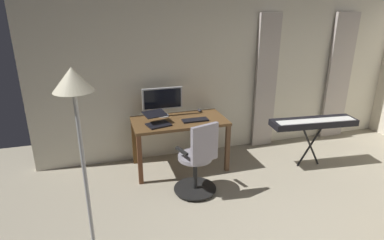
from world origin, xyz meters
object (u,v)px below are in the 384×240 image
at_px(computer_monitor, 163,100).
at_px(floor_lamp, 78,123).
at_px(laptop, 157,121).
at_px(computer_mouse, 200,110).
at_px(office_chair, 198,162).
at_px(computer_keyboard, 195,120).
at_px(desk, 179,126).
at_px(piano_keyboard, 313,123).

bearing_deg(computer_monitor, floor_lamp, 64.76).
xyz_separation_m(computer_monitor, laptop, (0.15, 0.33, -0.20)).
distance_m(laptop, computer_mouse, 0.83).
xyz_separation_m(office_chair, floor_lamp, (1.27, 1.20, 1.10)).
bearing_deg(computer_keyboard, desk, -27.89).
height_order(desk, computer_mouse, computer_mouse).
height_order(computer_keyboard, laptop, laptop).
bearing_deg(desk, laptop, 15.57).
distance_m(computer_keyboard, computer_mouse, 0.43).
xyz_separation_m(desk, office_chair, (-0.04, 0.78, -0.20)).
xyz_separation_m(desk, computer_monitor, (0.19, -0.24, 0.35)).
bearing_deg(office_chair, laptop, 101.85).
bearing_deg(computer_monitor, piano_keyboard, 160.00).
distance_m(computer_monitor, laptop, 0.41).
distance_m(desk, computer_monitor, 0.47).
height_order(laptop, piano_keyboard, laptop).
bearing_deg(piano_keyboard, computer_mouse, -22.55).
height_order(office_chair, laptop, office_chair).
distance_m(computer_mouse, floor_lamp, 2.89).
distance_m(office_chair, piano_keyboard, 1.89).
xyz_separation_m(office_chair, computer_monitor, (0.23, -1.02, 0.55)).
height_order(office_chair, computer_monitor, computer_monitor).
height_order(desk, floor_lamp, floor_lamp).
height_order(desk, computer_monitor, computer_monitor).
xyz_separation_m(office_chair, piano_keyboard, (-1.86, -0.26, 0.23)).
relative_size(computer_monitor, computer_keyboard, 1.61).
xyz_separation_m(computer_keyboard, computer_mouse, (-0.19, -0.39, 0.01)).
bearing_deg(piano_keyboard, floor_lamp, 30.50).
height_order(office_chair, floor_lamp, floor_lamp).
relative_size(computer_mouse, piano_keyboard, 0.08).
bearing_deg(computer_keyboard, laptop, -1.48).
distance_m(computer_monitor, piano_keyboard, 2.25).
bearing_deg(office_chair, computer_mouse, 54.09).
xyz_separation_m(computer_monitor, computer_keyboard, (-0.40, 0.35, -0.24)).
relative_size(desk, computer_mouse, 13.54).
bearing_deg(computer_keyboard, floor_lamp, 52.36).
bearing_deg(computer_mouse, floor_lamp, 54.13).
relative_size(computer_keyboard, computer_mouse, 3.71).
distance_m(computer_monitor, floor_lamp, 2.51).
bearing_deg(piano_keyboard, office_chair, 13.42).
height_order(desk, laptop, laptop).
relative_size(desk, computer_monitor, 2.27).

